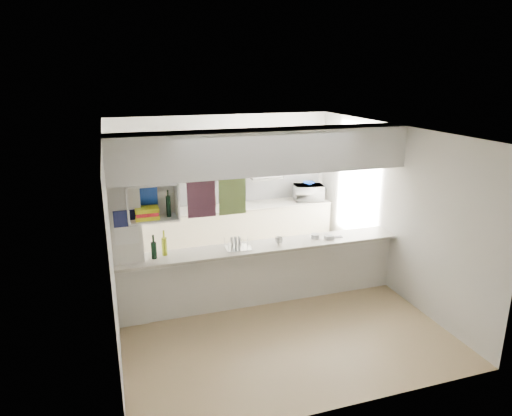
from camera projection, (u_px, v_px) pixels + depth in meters
name	position (u px, v px, depth m)	size (l,w,h in m)	color
floor	(263.00, 302.00, 6.91)	(4.80, 4.80, 0.00)	tan
ceiling	(264.00, 129.00, 6.17)	(4.80, 4.80, 0.00)	white
wall_back	(223.00, 183.00, 8.72)	(4.20, 4.20, 0.00)	silver
wall_left	(111.00, 236.00, 5.92)	(4.80, 4.80, 0.00)	silver
wall_right	(390.00, 208.00, 7.16)	(4.80, 4.80, 0.00)	silver
servery_partition	(252.00, 197.00, 6.38)	(4.20, 0.50, 2.60)	silver
cubby_shelf	(151.00, 204.00, 5.90)	(0.65, 0.35, 0.50)	white
kitchen_run	(235.00, 210.00, 8.67)	(3.60, 0.63, 2.24)	#E9E3C5
microwave	(309.00, 193.00, 8.95)	(0.56, 0.38, 0.31)	white
bowl	(309.00, 183.00, 8.93)	(0.22, 0.22, 0.05)	navy
dish_rack	(238.00, 244.00, 6.50)	(0.38, 0.29, 0.20)	silver
cup	(279.00, 240.00, 6.68)	(0.12, 0.12, 0.09)	white
wine_bottles	(159.00, 248.00, 6.20)	(0.22, 0.15, 0.36)	black
plastic_tubs	(321.00, 237.00, 6.92)	(0.48, 0.21, 0.06)	silver
utensil_jar	(199.00, 204.00, 8.43)	(0.11, 0.11, 0.15)	black
knife_block	(212.00, 201.00, 8.52)	(0.11, 0.09, 0.22)	#4F301B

